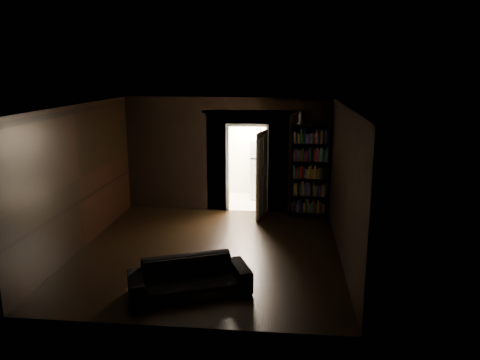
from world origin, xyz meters
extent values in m
plane|color=black|center=(0.00, 0.00, 0.00)|extent=(5.50, 5.50, 0.00)
cube|color=black|center=(-1.23, 2.80, 1.40)|extent=(2.55, 0.10, 2.80)
cube|color=black|center=(1.73, 2.80, 1.40)|extent=(1.55, 0.10, 2.80)
cube|color=black|center=(0.50, 2.80, 2.45)|extent=(0.90, 0.10, 0.70)
cube|color=black|center=(-2.50, 0.00, 1.40)|extent=(0.02, 5.50, 2.80)
cube|color=black|center=(2.50, 0.00, 1.40)|extent=(0.02, 5.50, 2.80)
cube|color=black|center=(0.00, -2.75, 1.40)|extent=(5.00, 0.02, 2.80)
cube|color=beige|center=(0.00, 0.00, 2.80)|extent=(5.00, 5.50, 0.02)
cube|color=white|center=(0.50, 2.74, 1.05)|extent=(1.04, 0.06, 2.17)
cube|color=beige|center=(0.50, 3.65, -0.05)|extent=(2.20, 1.80, 0.10)
cube|color=beige|center=(0.50, 4.50, 1.20)|extent=(2.20, 0.10, 2.40)
cube|color=beige|center=(-0.55, 3.65, 1.20)|extent=(0.10, 1.60, 2.40)
cube|color=beige|center=(1.55, 3.65, 1.20)|extent=(0.10, 1.60, 2.40)
cube|color=beige|center=(0.50, 3.65, 2.45)|extent=(2.20, 1.80, 0.10)
cube|color=#D17084|center=(0.50, 4.44, 2.22)|extent=(2.00, 0.04, 0.26)
imported|color=black|center=(-0.01, -1.76, 0.36)|extent=(2.04, 1.46, 0.72)
cube|color=black|center=(2.00, 2.59, 1.10)|extent=(0.94, 0.49, 2.20)
cube|color=white|center=(0.87, 4.03, 0.82)|extent=(0.86, 0.81, 1.65)
cube|color=white|center=(0.88, 2.31, 1.02)|extent=(0.23, 0.84, 2.05)
cube|color=white|center=(1.75, 2.56, 2.35)|extent=(0.11, 0.11, 0.29)
cube|color=black|center=(0.94, 4.05, 1.79)|extent=(0.69, 0.37, 0.29)
camera|label=1|loc=(1.47, -8.40, 3.44)|focal=35.00mm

